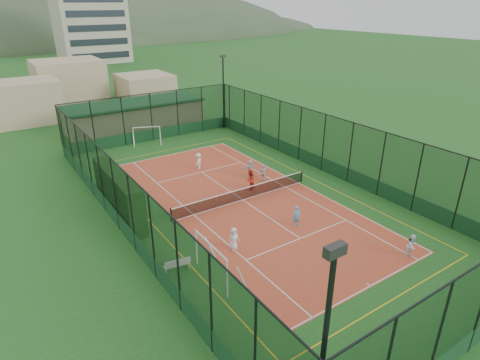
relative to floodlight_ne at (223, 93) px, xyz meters
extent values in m
plane|color=#24521C|center=(-8.60, -16.60, -4.12)|extent=(300.00, 300.00, 0.00)
cube|color=#A33824|center=(-8.60, -16.60, -4.12)|extent=(11.17, 23.97, 0.01)
cube|color=black|center=(-16.90, -13.89, -2.52)|extent=(1.10, 7.35, 3.22)
imported|color=white|center=(-12.68, -21.66, -3.40)|extent=(0.71, 0.47, 1.43)
imported|color=#50ABE4|center=(-7.76, -21.66, -3.41)|extent=(0.58, 0.45, 1.42)
imported|color=white|center=(-4.61, -28.01, -3.38)|extent=(0.72, 0.56, 1.47)
imported|color=white|center=(-8.43, -9.42, -3.39)|extent=(1.08, 1.00, 1.46)
imported|color=silver|center=(-5.28, -14.70, -3.40)|extent=(0.91, 0.58, 1.43)
imported|color=silver|center=(-5.62, -13.32, -3.37)|extent=(1.42, 0.54, 1.50)
imported|color=red|center=(-7.09, -15.40, -3.30)|extent=(0.99, 0.91, 1.63)
sphere|color=#CCE033|center=(-10.96, -14.66, -4.08)|extent=(0.07, 0.07, 0.07)
sphere|color=#CCE033|center=(-6.90, -14.45, -4.08)|extent=(0.07, 0.07, 0.07)
sphere|color=#CCE033|center=(-10.17, -15.44, -4.08)|extent=(0.07, 0.07, 0.07)
camera|label=1|loc=(-23.60, -38.65, 9.45)|focal=30.00mm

